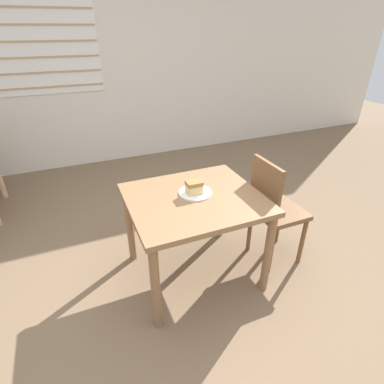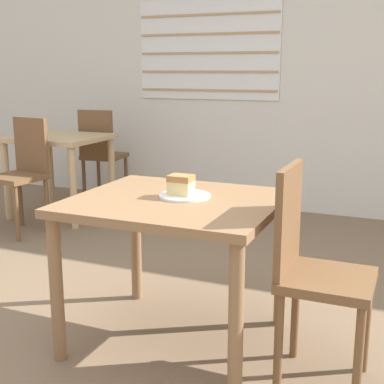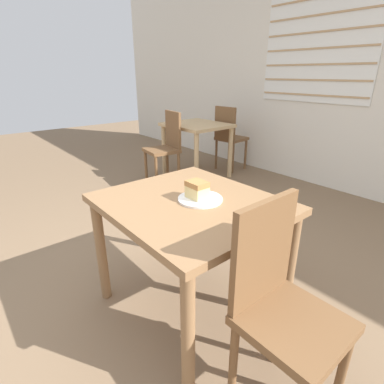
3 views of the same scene
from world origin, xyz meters
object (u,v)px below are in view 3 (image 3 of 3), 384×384
object	(u,v)px
dining_table_far	(197,133)
cake_slice	(197,190)
chair_far_opposite	(229,136)
chair_near_window	(281,305)
plate	(200,199)
dining_table_near	(191,218)
chair_far_corner	(166,146)

from	to	relation	value
dining_table_far	cake_slice	world-z (taller)	cake_slice
chair_far_opposite	cake_slice	world-z (taller)	chair_far_opposite
cake_slice	dining_table_far	bearing A→B (deg)	139.26
dining_table_far	cake_slice	size ratio (longest dim) A/B	7.23
dining_table_far	chair_near_window	world-z (taller)	chair_near_window
chair_far_opposite	plate	distance (m)	2.88
chair_near_window	cake_slice	xyz separation A→B (m)	(-0.64, 0.12, 0.27)
dining_table_far	chair_near_window	distance (m)	3.13
dining_table_near	cake_slice	world-z (taller)	cake_slice
dining_table_far	plate	distance (m)	2.56
plate	cake_slice	xyz separation A→B (m)	(-0.01, -0.01, 0.05)
dining_table_near	dining_table_far	bearing A→B (deg)	138.52
dining_table_near	chair_near_window	xyz separation A→B (m)	(0.65, -0.08, -0.10)
chair_near_window	cake_slice	distance (m)	0.70
chair_far_corner	chair_far_opposite	size ratio (longest dim) A/B	1.00
chair_far_opposite	chair_far_corner	bearing A→B (deg)	81.21
chair_far_opposite	cake_slice	xyz separation A→B (m)	(1.84, -2.20, 0.27)
dining_table_near	chair_far_opposite	distance (m)	2.89
chair_near_window	chair_far_corner	xyz separation A→B (m)	(-2.54, 1.25, 0.00)
dining_table_near	dining_table_far	world-z (taller)	dining_table_far
cake_slice	chair_far_opposite	bearing A→B (deg)	129.87
dining_table_near	cake_slice	distance (m)	0.17
chair_far_corner	plate	xyz separation A→B (m)	(1.91, -1.12, 0.22)
dining_table_near	chair_far_corner	size ratio (longest dim) A/B	1.02
chair_far_corner	cake_slice	xyz separation A→B (m)	(1.90, -1.13, 0.27)
dining_table_near	chair_far_opposite	world-z (taller)	chair_far_opposite
dining_table_near	dining_table_far	size ratio (longest dim) A/B	1.18
chair_far_opposite	chair_near_window	bearing A→B (deg)	131.43
chair_near_window	dining_table_far	bearing A→B (deg)	55.31
dining_table_near	cake_slice	size ratio (longest dim) A/B	8.54
chair_far_corner	plate	bearing A→B (deg)	-22.16
dining_table_near	dining_table_far	distance (m)	2.57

